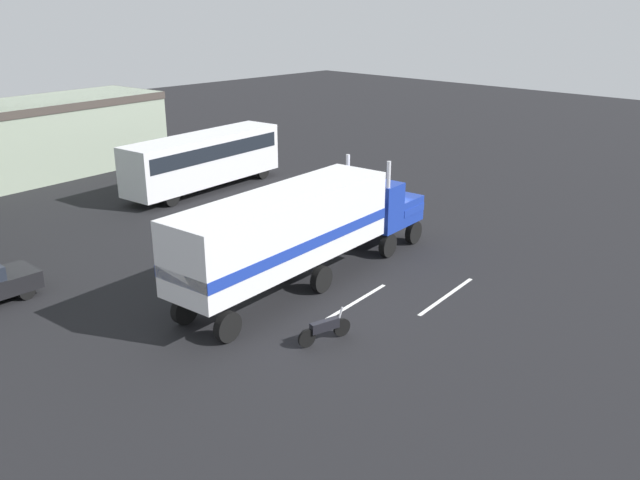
{
  "coord_description": "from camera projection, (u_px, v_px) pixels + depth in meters",
  "views": [
    {
      "loc": [
        -23.33,
        -18.83,
        11.11
      ],
      "look_at": [
        -4.39,
        -0.6,
        1.6
      ],
      "focal_mm": 37.31,
      "sensor_mm": 36.0,
      "label": 1
    }
  ],
  "objects": [
    {
      "name": "lane_stripe_near",
      "position": [
        354.0,
        303.0,
        25.84
      ],
      "size": [
        4.39,
        0.65,
        0.01
      ],
      "primitive_type": "cube",
      "rotation": [
        0.0,
        0.0,
        0.11
      ],
      "color": "silver",
      "rests_on": "ground_plane"
    },
    {
      "name": "ground_plane",
      "position": [
        375.0,
        246.0,
        31.86
      ],
      "size": [
        120.0,
        120.0,
        0.0
      ],
      "primitive_type": "plane",
      "color": "black"
    },
    {
      "name": "semi_truck",
      "position": [
        302.0,
        226.0,
        26.75
      ],
      "size": [
        14.35,
        4.24,
        4.5
      ],
      "color": "#193399",
      "rests_on": "ground_plane"
    },
    {
      "name": "lane_stripe_mid",
      "position": [
        447.0,
        296.0,
        26.46
      ],
      "size": [
        4.39,
        0.64,
        0.01
      ],
      "primitive_type": "cube",
      "rotation": [
        0.0,
        0.0,
        0.11
      ],
      "color": "silver",
      "rests_on": "ground_plane"
    },
    {
      "name": "person_bystander",
      "position": [
        270.0,
        250.0,
        28.78
      ],
      "size": [
        0.35,
        0.47,
        1.63
      ],
      "color": "black",
      "rests_on": "ground_plane"
    },
    {
      "name": "building_backdrop",
      "position": [
        18.0,
        138.0,
        43.03
      ],
      "size": [
        20.1,
        8.1,
        4.92
      ],
      "color": "gray",
      "rests_on": "ground_plane"
    },
    {
      "name": "parked_bus",
      "position": [
        204.0,
        157.0,
        40.73
      ],
      "size": [
        11.23,
        3.86,
        3.4
      ],
      "color": "silver",
      "rests_on": "ground_plane"
    },
    {
      "name": "motorcycle",
      "position": [
        325.0,
        329.0,
        22.81
      ],
      "size": [
        2.08,
        0.56,
        1.12
      ],
      "color": "black",
      "rests_on": "ground_plane"
    }
  ]
}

